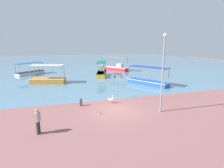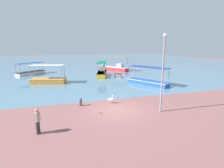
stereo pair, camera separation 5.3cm
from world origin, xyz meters
The scene contains 12 objects.
ground centered at (0.00, 0.00, 0.00)m, with size 120.00×120.00×0.00m, color #8D5957.
harbor_water centered at (0.00, 48.00, 0.00)m, with size 110.00×90.00×0.00m, color #59839D.
fishing_boat_center centered at (-9.95, 23.29, 0.46)m, with size 5.10×5.00×2.23m.
fishing_boat_outer centered at (-6.17, 13.57, 0.54)m, with size 5.32×3.10×2.72m.
fishing_boat_near_right centered at (7.59, 8.38, 0.50)m, with size 4.54×6.14×2.55m.
fishing_boat_near_left centered at (3.00, 17.49, 0.67)m, with size 3.18×5.97×2.60m.
fishing_boat_far_left centered at (7.52, 23.38, 0.65)m, with size 5.07×6.29×3.02m.
pelican centered at (0.15, 1.94, 0.38)m, with size 0.79×0.42×0.80m.
lamp_post centered at (3.55, -1.40, 3.60)m, with size 0.28×0.28×6.46m.
mooring_bollard centered at (-2.78, 2.07, 0.40)m, with size 0.27×0.27×0.74m.
fisherman_standing centered at (-6.03, -2.49, 0.91)m, with size 0.35×0.45×1.69m.
glass_bottle centered at (-1.51, -0.50, 0.11)m, with size 0.07×0.07×0.27m.
Camera 1 is at (-4.54, -13.66, 5.54)m, focal length 28.00 mm.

